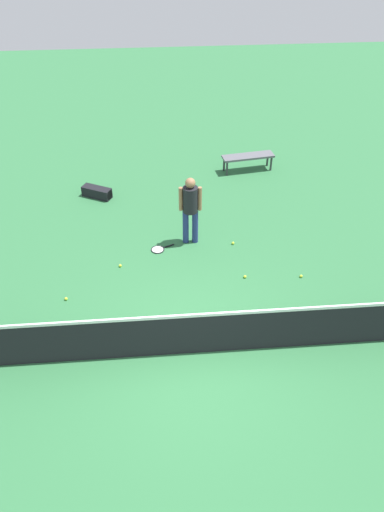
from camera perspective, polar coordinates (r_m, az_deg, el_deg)
ground_plane at (r=9.60m, az=0.23°, el=-10.67°), size 40.00×40.00×0.00m
court_net at (r=9.23m, az=0.24°, el=-8.59°), size 10.09×0.09×1.07m
player_near_side at (r=11.65m, az=-0.19°, el=5.65°), size 0.52×0.36×1.70m
tennis_racket_near_player at (r=11.97m, az=-3.72°, el=0.76°), size 0.60×0.41×0.03m
tennis_ball_near_player at (r=11.53m, az=-7.98°, el=-1.07°), size 0.07×0.07×0.07m
tennis_ball_by_net at (r=11.39m, az=12.04°, el=-2.20°), size 0.07×0.07×0.07m
tennis_ball_midcourt at (r=11.18m, az=5.92°, el=-2.30°), size 0.07×0.07×0.07m
tennis_ball_baseline at (r=10.90m, az=-13.83°, el=-4.64°), size 0.07×0.07×0.07m
tennis_ball_stray_left at (r=12.14m, az=4.58°, el=1.44°), size 0.07×0.07×0.07m
courtside_bench at (r=15.17m, az=6.25°, el=10.84°), size 1.54×0.61×0.48m
equipment_bag at (r=14.10m, az=-10.41°, el=6.96°), size 0.84×0.62×0.28m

